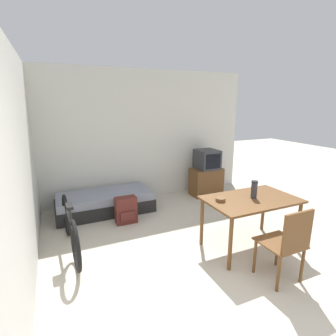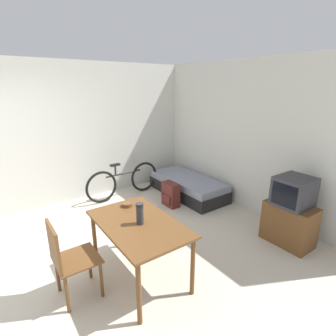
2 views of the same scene
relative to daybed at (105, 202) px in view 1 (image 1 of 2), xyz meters
The scene contains 11 objects.
ground_plane 3.45m from the daybed, 75.64° to the right, with size 20.00×20.00×0.00m, color beige.
wall_back 1.53m from the daybed, 31.10° to the left, with size 4.97×0.06×2.70m.
wall_left 2.18m from the daybed, 129.20° to the right, with size 0.06×4.82×2.70m.
daybed is the anchor object (origin of this frame).
tv 2.29m from the daybed, ahead, with size 0.68×0.49×1.03m.
dining_table 2.71m from the daybed, 52.07° to the right, with size 1.28×0.79×0.74m.
wooden_chair 3.27m from the daybed, 62.64° to the right, with size 0.45×0.45×0.92m.
bicycle 1.36m from the daybed, 121.06° to the right, with size 0.14×1.66×0.75m.
thermos_flask 2.79m from the daybed, 51.40° to the right, with size 0.09×0.09×0.25m.
mate_bowl 2.42m from the daybed, 59.46° to the right, with size 0.13×0.13×0.05m.
backpack 0.68m from the daybed, 69.15° to the right, with size 0.36×0.22×0.47m.
Camera 1 is at (-1.66, -1.43, 2.04)m, focal length 28.00 mm.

